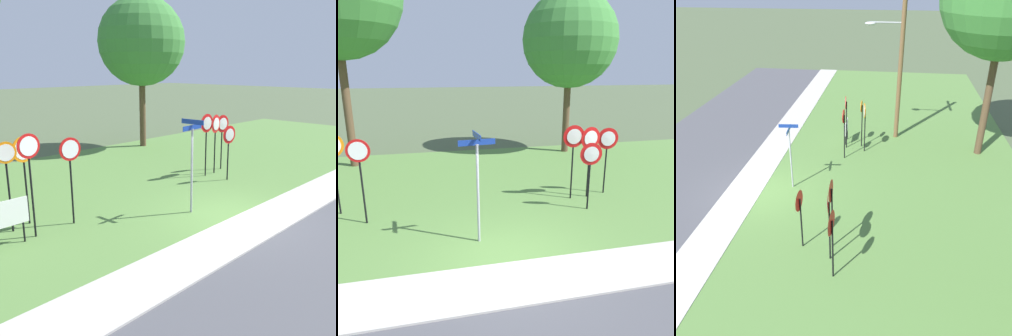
{
  "view_description": "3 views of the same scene",
  "coord_description": "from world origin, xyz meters",
  "views": [
    {
      "loc": [
        -9.55,
        -6.4,
        4.54
      ],
      "look_at": [
        -0.12,
        2.74,
        1.15
      ],
      "focal_mm": 41.48,
      "sensor_mm": 36.0,
      "label": 1
    },
    {
      "loc": [
        -1.82,
        -7.09,
        4.57
      ],
      "look_at": [
        0.64,
        3.27,
        1.45
      ],
      "focal_mm": 36.59,
      "sensor_mm": 36.0,
      "label": 2
    },
    {
      "loc": [
        13.17,
        5.42,
        8.69
      ],
      "look_at": [
        -0.23,
        3.6,
        1.36
      ],
      "focal_mm": 39.65,
      "sensor_mm": 36.0,
      "label": 3
    }
  ],
  "objects": [
    {
      "name": "yield_sign_far_right",
      "position": [
        3.77,
        3.64,
        1.97
      ],
      "size": [
        0.78,
        0.16,
        2.57
      ],
      "rotation": [
        0.0,
        0.0,
        0.17
      ],
      "color": "black",
      "rests_on": "grass_median"
    },
    {
      "name": "ground_plane",
      "position": [
        0.0,
        0.0,
        0.0
      ],
      "size": [
        160.0,
        160.0,
        0.0
      ],
      "primitive_type": "plane",
      "color": "#4C5B3D"
    },
    {
      "name": "oak_tree_right",
      "position": [
        5.76,
        10.53,
        5.96
      ],
      "size": [
        4.92,
        4.92,
        8.4
      ],
      "color": "brown",
      "rests_on": "grass_median"
    },
    {
      "name": "yield_sign_near_right",
      "position": [
        4.56,
        3.87,
        1.89
      ],
      "size": [
        0.78,
        0.12,
        2.48
      ],
      "rotation": [
        0.0,
        0.0,
        -0.11
      ],
      "color": "black",
      "rests_on": "grass_median"
    },
    {
      "name": "sidewalk_strip",
      "position": [
        0.0,
        -0.8,
        0.03
      ],
      "size": [
        44.0,
        1.6,
        0.06
      ],
      "primitive_type": "cube",
      "color": "#BCB7AD",
      "rests_on": "ground_plane"
    },
    {
      "name": "yield_sign_near_left",
      "position": [
        3.27,
        2.58,
        1.72
      ],
      "size": [
        0.73,
        0.12,
        2.26
      ],
      "rotation": [
        0.0,
        0.0,
        -0.1
      ],
      "color": "black",
      "rests_on": "grass_median"
    },
    {
      "name": "stop_sign_far_center",
      "position": [
        -3.74,
        3.12,
        1.92
      ],
      "size": [
        0.68,
        0.1,
        2.6
      ],
      "rotation": [
        0.0,
        0.0,
        -0.04
      ],
      "color": "black",
      "rests_on": "grass_median"
    },
    {
      "name": "grass_median",
      "position": [
        0.0,
        6.0,
        0.02
      ],
      "size": [
        44.0,
        12.0,
        0.04
      ],
      "primitive_type": "cube",
      "color": "#567F3D",
      "rests_on": "ground_plane"
    },
    {
      "name": "street_name_post",
      "position": [
        -0.6,
        1.25,
        1.82
      ],
      "size": [
        0.96,
        0.81,
        2.99
      ],
      "rotation": [
        0.0,
        0.0,
        0.09
      ],
      "color": "#9EA0A8",
      "rests_on": "grass_median"
    },
    {
      "name": "yield_sign_far_left",
      "position": [
        3.12,
        3.62,
        2.04
      ],
      "size": [
        0.78,
        0.1,
        2.66
      ],
      "rotation": [
        0.0,
        0.0,
        -0.02
      ],
      "color": "black",
      "rests_on": "grass_median"
    }
  ]
}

